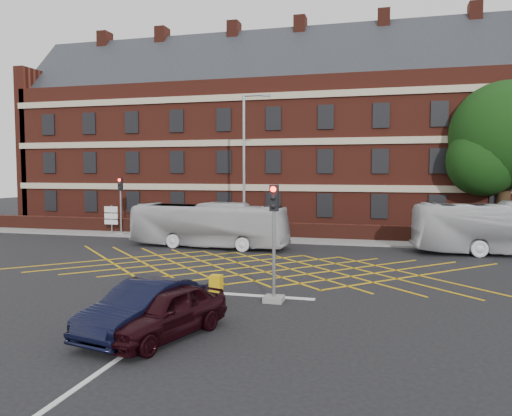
% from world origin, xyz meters
% --- Properties ---
extents(ground, '(120.00, 120.00, 0.00)m').
position_xyz_m(ground, '(0.00, 0.00, 0.00)').
color(ground, black).
rests_on(ground, ground).
extents(victorian_building, '(51.00, 12.17, 20.40)m').
position_xyz_m(victorian_building, '(0.25, 22.00, 7.84)').
color(victorian_building, '#572016').
rests_on(victorian_building, ground).
extents(boundary_wall, '(56.00, 0.50, 1.10)m').
position_xyz_m(boundary_wall, '(0.00, 13.00, 0.55)').
color(boundary_wall, '#481B13').
rests_on(boundary_wall, ground).
extents(far_pavement, '(60.00, 3.00, 0.12)m').
position_xyz_m(far_pavement, '(0.00, 12.00, 0.06)').
color(far_pavement, slate).
rests_on(far_pavement, ground).
extents(box_junction_hatching, '(8.22, 8.22, 0.02)m').
position_xyz_m(box_junction_hatching, '(0.00, 2.00, 0.01)').
color(box_junction_hatching, '#CC990C').
rests_on(box_junction_hatching, ground).
extents(stop_line, '(8.00, 0.30, 0.02)m').
position_xyz_m(stop_line, '(0.00, -3.50, 0.01)').
color(stop_line, silver).
rests_on(stop_line, ground).
extents(centre_line, '(0.15, 14.00, 0.02)m').
position_xyz_m(centre_line, '(0.00, -10.00, 0.01)').
color(centre_line, silver).
rests_on(centre_line, ground).
extents(bus_left, '(10.18, 3.02, 2.80)m').
position_xyz_m(bus_left, '(-4.27, 7.63, 1.40)').
color(bus_left, silver).
rests_on(bus_left, ground).
extents(bus_right, '(11.19, 4.00, 3.05)m').
position_xyz_m(bus_right, '(13.47, 9.37, 1.52)').
color(bus_right, '#BCBDC1').
rests_on(bus_right, ground).
extents(car_navy, '(2.51, 4.82, 1.51)m').
position_xyz_m(car_navy, '(-0.34, -8.54, 0.76)').
color(car_navy, black).
rests_on(car_navy, ground).
extents(car_maroon, '(2.99, 4.67, 1.48)m').
position_xyz_m(car_maroon, '(0.37, -8.76, 0.74)').
color(car_maroon, black).
rests_on(car_maroon, ground).
extents(deciduous_tree, '(7.65, 7.43, 10.89)m').
position_xyz_m(deciduous_tree, '(14.20, 15.71, 6.65)').
color(deciduous_tree, black).
rests_on(deciduous_tree, ground).
extents(traffic_light_near, '(0.70, 0.70, 4.27)m').
position_xyz_m(traffic_light_near, '(2.58, -4.17, 1.76)').
color(traffic_light_near, slate).
rests_on(traffic_light_near, ground).
extents(traffic_light_far, '(0.70, 0.70, 4.27)m').
position_xyz_m(traffic_light_far, '(-12.59, 11.47, 1.76)').
color(traffic_light_far, slate).
rests_on(traffic_light_far, ground).
extents(street_lamp, '(2.25, 1.00, 9.70)m').
position_xyz_m(street_lamp, '(-2.52, 9.82, 3.40)').
color(street_lamp, slate).
rests_on(street_lamp, ground).
extents(direction_signs, '(1.10, 0.16, 2.20)m').
position_xyz_m(direction_signs, '(-13.55, 11.71, 1.38)').
color(direction_signs, gray).
rests_on(direction_signs, ground).
extents(utility_cabinet, '(0.42, 0.40, 0.99)m').
position_xyz_m(utility_cabinet, '(0.56, -4.74, 0.50)').
color(utility_cabinet, gold).
rests_on(utility_cabinet, ground).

